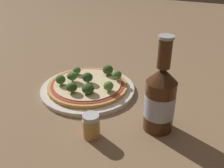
{
  "coord_description": "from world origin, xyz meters",
  "views": [
    {
      "loc": [
        0.33,
        -0.58,
        0.39
      ],
      "look_at": [
        0.08,
        -0.03,
        0.06
      ],
      "focal_mm": 42.0,
      "sensor_mm": 36.0,
      "label": 1
    }
  ],
  "objects": [
    {
      "name": "ground_plane",
      "position": [
        0.0,
        0.0,
        0.0
      ],
      "size": [
        3.0,
        3.0,
        0.0
      ],
      "primitive_type": "plane",
      "color": "#846647"
    },
    {
      "name": "plate",
      "position": [
        -0.01,
        0.01,
        0.01
      ],
      "size": [
        0.28,
        0.28,
        0.01
      ],
      "color": "silver",
      "rests_on": "ground_plane"
    },
    {
      "name": "pizza",
      "position": [
        -0.01,
        0.01,
        0.02
      ],
      "size": [
        0.23,
        0.23,
        0.01
      ],
      "color": "tan",
      "rests_on": "plate"
    },
    {
      "name": "broccoli_floret_0",
      "position": [
        0.02,
        0.08,
        0.04
      ],
      "size": [
        0.03,
        0.03,
        0.03
      ],
      "color": "#89A866",
      "rests_on": "pizza"
    },
    {
      "name": "broccoli_floret_1",
      "position": [
        -0.08,
        -0.03,
        0.04
      ],
      "size": [
        0.03,
        0.03,
        0.03
      ],
      "color": "#89A866",
      "rests_on": "pizza"
    },
    {
      "name": "broccoli_floret_2",
      "position": [
        -0.01,
        0.01,
        0.04
      ],
      "size": [
        0.03,
        0.03,
        0.03
      ],
      "color": "#89A866",
      "rests_on": "pizza"
    },
    {
      "name": "broccoli_floret_3",
      "position": [
        -0.07,
        0.05,
        0.04
      ],
      "size": [
        0.02,
        0.02,
        0.02
      ],
      "color": "#89A866",
      "rests_on": "pizza"
    },
    {
      "name": "broccoli_floret_4",
      "position": [
        0.02,
        -0.04,
        0.04
      ],
      "size": [
        0.03,
        0.03,
        0.03
      ],
      "color": "#89A866",
      "rests_on": "pizza"
    },
    {
      "name": "broccoli_floret_5",
      "position": [
        0.07,
        -0.01,
        0.04
      ],
      "size": [
        0.03,
        0.03,
        0.03
      ],
      "color": "#89A866",
      "rests_on": "pizza"
    },
    {
      "name": "broccoli_floret_6",
      "position": [
        -0.02,
        -0.06,
        0.04
      ],
      "size": [
        0.03,
        0.03,
        0.03
      ],
      "color": "#89A866",
      "rests_on": "pizza"
    },
    {
      "name": "broccoli_floret_7",
      "position": [
        0.06,
        0.06,
        0.04
      ],
      "size": [
        0.03,
        0.03,
        0.03
      ],
      "color": "#89A866",
      "rests_on": "pizza"
    },
    {
      "name": "broccoli_floret_8",
      "position": [
        -0.05,
        0.0,
        0.04
      ],
      "size": [
        0.03,
        0.03,
        0.03
      ],
      "color": "#89A866",
      "rests_on": "pizza"
    },
    {
      "name": "beer_bottle",
      "position": [
        0.23,
        -0.08,
        0.08
      ],
      "size": [
        0.07,
        0.07,
        0.23
      ],
      "color": "#472814",
      "rests_on": "ground_plane"
    },
    {
      "name": "pepper_shaker",
      "position": [
        0.1,
        -0.17,
        0.03
      ],
      "size": [
        0.04,
        0.04,
        0.06
      ],
      "color": "tan",
      "rests_on": "ground_plane"
    }
  ]
}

